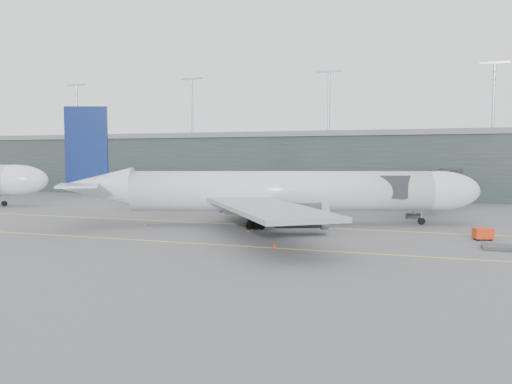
% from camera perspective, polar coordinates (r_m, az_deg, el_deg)
% --- Properties ---
extents(ground, '(320.00, 320.00, 0.00)m').
position_cam_1_polar(ground, '(73.88, -2.06, -3.26)').
color(ground, '#55555A').
rests_on(ground, ground).
extents(taxiline_a, '(160.00, 0.25, 0.02)m').
position_cam_1_polar(taxiline_a, '(70.17, -3.19, -3.64)').
color(taxiline_a, yellow).
rests_on(taxiline_a, ground).
extents(taxiline_b, '(160.00, 0.25, 0.02)m').
position_cam_1_polar(taxiline_b, '(55.73, -9.20, -5.68)').
color(taxiline_b, yellow).
rests_on(taxiline_b, ground).
extents(taxiline_lead_main, '(0.25, 60.00, 0.02)m').
position_cam_1_polar(taxiline_lead_main, '(91.55, 5.20, -1.86)').
color(taxiline_lead_main, yellow).
rests_on(taxiline_lead_main, ground).
extents(terminal, '(240.00, 36.00, 29.00)m').
position_cam_1_polar(terminal, '(129.30, 6.82, 3.21)').
color(terminal, '#1F2A2A').
rests_on(terminal, ground).
extents(main_aircraft, '(56.20, 51.79, 16.19)m').
position_cam_1_polar(main_aircraft, '(68.53, 2.55, -0.01)').
color(main_aircraft, silver).
rests_on(main_aircraft, ground).
extents(jet_bridge, '(13.77, 45.39, 7.00)m').
position_cam_1_polar(jet_bridge, '(93.96, 18.92, 1.29)').
color(jet_bridge, '#2A2B2F').
rests_on(jet_bridge, ground).
extents(gse_cart, '(2.32, 1.86, 1.37)m').
position_cam_1_polar(gse_cart, '(61.82, 24.50, -4.33)').
color(gse_cart, red).
rests_on(gse_cart, ground).
extents(baggage_dolly, '(3.52, 2.86, 0.34)m').
position_cam_1_polar(baggage_dolly, '(56.62, 26.13, -5.69)').
color(baggage_dolly, '#343439').
rests_on(baggage_dolly, ground).
extents(uld_a, '(1.97, 1.60, 1.74)m').
position_cam_1_polar(uld_a, '(84.60, -3.46, -1.72)').
color(uld_a, '#3A3A3F').
rests_on(uld_a, ground).
extents(uld_b, '(2.41, 2.20, 1.79)m').
position_cam_1_polar(uld_b, '(84.39, -0.31, -1.71)').
color(uld_b, '#3A3A3F').
rests_on(uld_b, ground).
extents(uld_c, '(2.43, 2.03, 2.05)m').
position_cam_1_polar(uld_c, '(82.63, 0.33, -1.73)').
color(uld_c, '#3A3A3F').
rests_on(uld_c, ground).
extents(cone_wing_stbd, '(0.40, 0.40, 0.63)m').
position_cam_1_polar(cone_wing_stbd, '(51.52, 2.12, -6.08)').
color(cone_wing_stbd, red).
rests_on(cone_wing_stbd, ground).
extents(cone_wing_port, '(0.41, 0.41, 0.65)m').
position_cam_1_polar(cone_wing_port, '(81.11, 5.29, -2.39)').
color(cone_wing_port, '#F65C0D').
rests_on(cone_wing_port, ground).
extents(cone_tail, '(0.39, 0.39, 0.63)m').
position_cam_1_polar(cone_tail, '(69.45, -12.52, -3.56)').
color(cone_tail, '#CD520B').
rests_on(cone_tail, ground).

